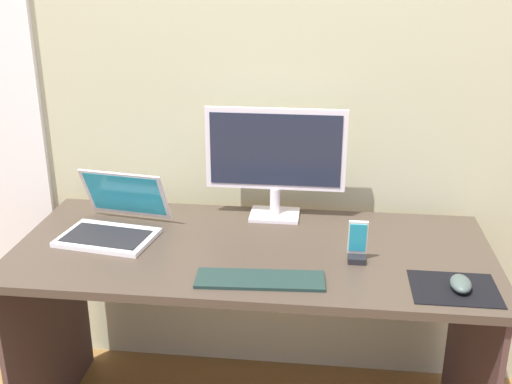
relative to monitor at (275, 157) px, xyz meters
The scene contains 8 objects.
wall_back 0.32m from the monitor, 108.00° to the left, with size 6.00×0.04×2.50m, color #B9B890.
desk 0.47m from the monitor, 100.89° to the right, with size 1.58×0.70×0.75m.
monitor is the anchor object (origin of this frame).
laptop 0.61m from the monitor, 158.21° to the right, with size 0.35×0.34×0.20m.
keyboard_external 0.54m from the monitor, 90.04° to the right, with size 0.38×0.12×0.01m, color #1B302B.
mousepad 0.77m from the monitor, 40.09° to the right, with size 0.25×0.20×0.00m, color black.
mouse 0.78m from the monitor, 39.63° to the right, with size 0.06×0.10×0.04m, color #42504A.
phone_in_dock 0.47m from the monitor, 48.60° to the right, with size 0.06×0.05×0.14m.
Camera 1 is at (0.23, -1.86, 1.65)m, focal length 43.79 mm.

